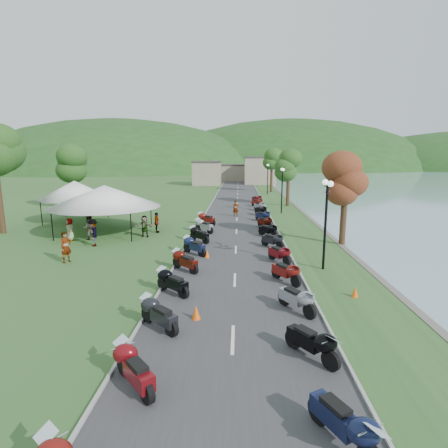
{
  "coord_description": "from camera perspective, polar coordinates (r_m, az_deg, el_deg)",
  "views": [
    {
      "loc": [
        0.17,
        -1.25,
        6.32
      ],
      "look_at": [
        -0.93,
        24.61,
        1.3
      ],
      "focal_mm": 28.0,
      "sensor_mm": 36.0,
      "label": 1
    }
  ],
  "objects": [
    {
      "name": "moto_row_right",
      "position": [
        27.98,
        7.33,
        -1.02
      ],
      "size": [
        2.6,
        43.36,
        1.1
      ],
      "primitive_type": null,
      "color": "#331411",
      "rests_on": "ground"
    },
    {
      "name": "tree_lakeside",
      "position": [
        26.31,
        19.13,
        4.44
      ],
      "size": [
        2.59,
        2.59,
        7.2
      ],
      "primitive_type": null,
      "color": "#306121",
      "rests_on": "ground"
    },
    {
      "name": "road",
      "position": [
        41.73,
        2.17,
        2.27
      ],
      "size": [
        7.0,
        120.0,
        0.02
      ],
      "primitive_type": "cube",
      "color": "#3B3B3E",
      "rests_on": "ground"
    },
    {
      "name": "pedestrian_a",
      "position": [
        23.35,
        -24.22,
        -5.72
      ],
      "size": [
        0.78,
        0.85,
        1.9
      ],
      "primitive_type": "imported",
      "rotation": [
        0.0,
        0.0,
        1.07
      ],
      "color": "slate",
      "rests_on": "ground"
    },
    {
      "name": "pedestrian_c",
      "position": [
        26.76,
        -20.43,
        -3.39
      ],
      "size": [
        0.98,
        1.37,
        1.95
      ],
      "primitive_type": "imported",
      "rotation": [
        0.0,
        0.0,
        5.12
      ],
      "color": "slate",
      "rests_on": "ground"
    },
    {
      "name": "vendor_tent_main",
      "position": [
        30.69,
        -18.75,
        2.3
      ],
      "size": [
        6.04,
        6.04,
        4.0
      ],
      "primitive_type": null,
      "color": "white",
      "rests_on": "ground"
    },
    {
      "name": "vendor_tent_side",
      "position": [
        37.39,
        -23.04,
        3.47
      ],
      "size": [
        4.55,
        4.55,
        4.0
      ],
      "primitive_type": null,
      "color": "white",
      "rests_on": "ground"
    },
    {
      "name": "far_building",
      "position": [
        86.36,
        0.99,
        8.44
      ],
      "size": [
        18.0,
        16.0,
        5.0
      ],
      "primitive_type": "cube",
      "color": "gray",
      "rests_on": "ground"
    },
    {
      "name": "hills_backdrop",
      "position": [
        201.35,
        2.4,
        9.17
      ],
      "size": [
        360.0,
        120.0,
        76.0
      ],
      "primitive_type": null,
      "color": "#285621",
      "rests_on": "ground"
    },
    {
      "name": "pedestrian_b",
      "position": [
        28.91,
        -21.0,
        -2.39
      ],
      "size": [
        1.02,
        0.78,
        1.86
      ],
      "primitive_type": "imported",
      "rotation": [
        0.0,
        0.0,
        3.5
      ],
      "color": "slate",
      "rests_on": "ground"
    },
    {
      "name": "moto_row_left",
      "position": [
        15.03,
        -9.22,
        -11.74
      ],
      "size": [
        2.6,
        39.38,
        1.1
      ],
      "primitive_type": null,
      "color": "#331411",
      "rests_on": "ground"
    },
    {
      "name": "traffic_cone_near",
      "position": [
        14.2,
        -4.58,
        -14.21
      ],
      "size": [
        0.36,
        0.36,
        0.57
      ],
      "primitive_type": "cone",
      "color": "#F2590C",
      "rests_on": "ground"
    }
  ]
}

